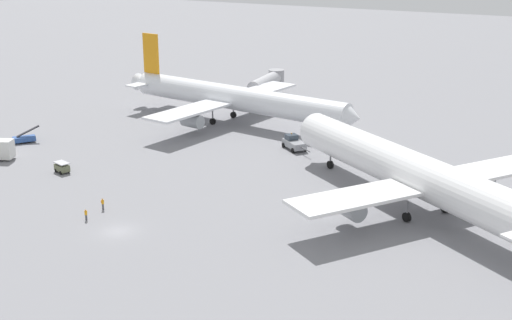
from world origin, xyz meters
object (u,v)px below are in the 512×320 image
at_px(gse_belt_loader_portside, 24,138).
at_px(ground_crew_wing_walker_right, 86,215).
at_px(jet_bridge, 268,81).
at_px(airliner_at_gate_left, 234,98).
at_px(pushback_tug, 294,143).
at_px(gse_baggage_cart_trailing, 62,167).
at_px(ground_crew_ramp_agent_by_cones, 103,204).
at_px(airliner_being_pushed, 414,174).

height_order(gse_belt_loader_portside, ground_crew_wing_walker_right, gse_belt_loader_portside).
height_order(gse_belt_loader_portside, jet_bridge, jet_bridge).
bearing_deg(gse_belt_loader_portside, ground_crew_wing_walker_right, -31.94).
height_order(airliner_at_gate_left, pushback_tug, airliner_at_gate_left).
distance_m(gse_baggage_cart_trailing, ground_crew_ramp_agent_by_cones, 18.90).
relative_size(airliner_at_gate_left, ground_crew_wing_walker_right, 35.59).
height_order(pushback_tug, ground_crew_wing_walker_right, pushback_tug).
bearing_deg(gse_baggage_cart_trailing, airliner_being_pushed, 12.56).
relative_size(gse_baggage_cart_trailing, jet_bridge, 0.18).
xyz_separation_m(pushback_tug, jet_bridge, (-24.03, 34.93, 2.85)).
height_order(ground_crew_ramp_agent_by_cones, jet_bridge, jet_bridge).
distance_m(airliner_at_gate_left, ground_crew_ramp_agent_by_cones, 50.32).
distance_m(gse_baggage_cart_trailing, ground_crew_wing_walker_right, 21.57).
bearing_deg(gse_baggage_cart_trailing, jet_bridge, 87.37).
bearing_deg(ground_crew_ramp_agent_by_cones, pushback_tug, 75.04).
relative_size(airliner_being_pushed, pushback_tug, 6.54).
height_order(airliner_at_gate_left, jet_bridge, airliner_at_gate_left).
bearing_deg(gse_baggage_cart_trailing, gse_belt_loader_portside, 153.57).
distance_m(airliner_at_gate_left, gse_baggage_cart_trailing, 41.44).
bearing_deg(jet_bridge, airliner_being_pushed, -45.92).
relative_size(ground_crew_wing_walker_right, ground_crew_ramp_agent_by_cones, 0.93).
xyz_separation_m(gse_belt_loader_portside, ground_crew_ramp_agent_by_cones, (35.06, -18.24, 0.07)).
distance_m(gse_baggage_cart_trailing, gse_belt_loader_portside, 20.62).
height_order(gse_baggage_cart_trailing, ground_crew_wing_walker_right, gse_baggage_cart_trailing).
relative_size(ground_crew_wing_walker_right, jet_bridge, 0.09).
distance_m(airliner_at_gate_left, ground_crew_wing_walker_right, 54.34).
distance_m(ground_crew_wing_walker_right, ground_crew_ramp_agent_by_cones, 4.03).
xyz_separation_m(pushback_tug, ground_crew_ramp_agent_by_cones, (-10.41, -38.97, -0.28)).
distance_m(airliner_at_gate_left, jet_bridge, 25.07).
bearing_deg(pushback_tug, gse_baggage_cart_trailing, -132.07).
bearing_deg(airliner_being_pushed, ground_crew_ramp_agent_by_cones, -150.62).
height_order(ground_crew_wing_walker_right, jet_bridge, jet_bridge).
distance_m(gse_belt_loader_portside, ground_crew_wing_walker_right, 42.00).
bearing_deg(ground_crew_ramp_agent_by_cones, ground_crew_wing_walker_right, -81.70).
bearing_deg(airliner_being_pushed, jet_bridge, 134.08).
height_order(pushback_tug, gse_baggage_cart_trailing, pushback_tug).
xyz_separation_m(airliner_being_pushed, ground_crew_wing_walker_right, (-36.92, -25.09, -4.48)).
xyz_separation_m(airliner_being_pushed, gse_belt_loader_portside, (-72.56, -2.87, -4.48)).
relative_size(gse_baggage_cart_trailing, ground_crew_wing_walker_right, 1.92).
bearing_deg(ground_crew_wing_walker_right, gse_belt_loader_portside, 148.06).
height_order(pushback_tug, jet_bridge, jet_bridge).
relative_size(gse_baggage_cart_trailing, gse_belt_loader_portside, 0.64).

